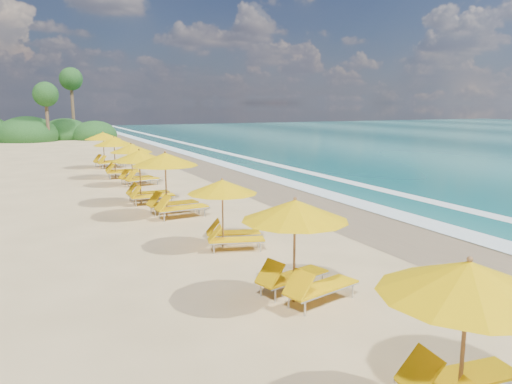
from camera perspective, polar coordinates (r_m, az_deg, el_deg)
ground at (r=16.59m, az=0.00°, el=-4.08°), size 160.00×160.00×0.00m
wet_sand at (r=18.62m, az=11.20°, el=-2.69°), size 4.00×160.00×0.01m
surf_foam at (r=20.31m, az=17.33°, el=-1.83°), size 4.00×160.00×0.01m
station_2 at (r=7.02m, az=23.83°, el=-14.36°), size 2.62×2.47×2.26m
station_3 at (r=10.35m, az=5.11°, el=-5.76°), size 2.76×2.66×2.23m
station_4 at (r=14.13m, az=-3.22°, el=-1.91°), size 2.54×2.47×2.02m
station_5 at (r=18.25m, az=-9.74°, el=1.39°), size 2.72×2.55×2.40m
station_6 at (r=20.92m, az=-12.67°, el=2.17°), size 2.45×2.27×2.26m
station_7 at (r=25.65m, az=-13.69°, el=3.41°), size 2.60×2.49×2.14m
station_8 at (r=28.48m, az=-15.52°, el=4.16°), size 2.60×2.44×2.30m
station_9 at (r=33.22m, az=-16.75°, el=4.93°), size 2.78×2.65×2.33m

